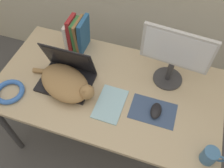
{
  "coord_description": "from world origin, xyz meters",
  "views": [
    {
      "loc": [
        0.31,
        -0.44,
        1.93
      ],
      "look_at": [
        0.04,
        0.34,
        0.81
      ],
      "focal_mm": 38.0,
      "sensor_mm": 36.0,
      "label": 1
    }
  ],
  "objects": [
    {
      "name": "notepad",
      "position": [
        0.06,
        0.27,
        0.71
      ],
      "size": [
        0.16,
        0.25,
        0.01
      ],
      "color": "#99C6E0",
      "rests_on": "desk"
    },
    {
      "name": "desk",
      "position": [
        0.0,
        0.38,
        0.64
      ],
      "size": [
        1.43,
        0.77,
        0.71
      ],
      "color": "tan",
      "rests_on": "ground_plane"
    },
    {
      "name": "mug",
      "position": [
        0.64,
        0.11,
        0.76
      ],
      "size": [
        0.12,
        0.08,
        0.1
      ],
      "color": "teal",
      "rests_on": "desk"
    },
    {
      "name": "cable_coil",
      "position": [
        -0.56,
        0.15,
        0.73
      ],
      "size": [
        0.19,
        0.19,
        0.03
      ],
      "color": "blue",
      "rests_on": "desk"
    },
    {
      "name": "mousepad",
      "position": [
        0.31,
        0.3,
        0.71
      ],
      "size": [
        0.27,
        0.18,
        0.0
      ],
      "color": "#384C75",
      "rests_on": "desk"
    },
    {
      "name": "external_monitor",
      "position": [
        0.35,
        0.57,
        0.93
      ],
      "size": [
        0.41,
        0.19,
        0.4
      ],
      "color": "#333338",
      "rests_on": "desk"
    },
    {
      "name": "cat",
      "position": [
        -0.23,
        0.29,
        0.77
      ],
      "size": [
        0.47,
        0.36,
        0.13
      ],
      "color": "#99754C",
      "rests_on": "desk"
    },
    {
      "name": "book_row",
      "position": [
        -0.31,
        0.66,
        0.83
      ],
      "size": [
        0.15,
        0.16,
        0.25
      ],
      "color": "white",
      "rests_on": "desk"
    },
    {
      "name": "computer_mouse",
      "position": [
        0.33,
        0.3,
        0.73
      ],
      "size": [
        0.06,
        0.11,
        0.03
      ],
      "color": "black",
      "rests_on": "mousepad"
    },
    {
      "name": "laptop",
      "position": [
        -0.26,
        0.36,
        0.76
      ],
      "size": [
        0.33,
        0.25,
        0.25
      ],
      "color": "black",
      "rests_on": "desk"
    }
  ]
}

